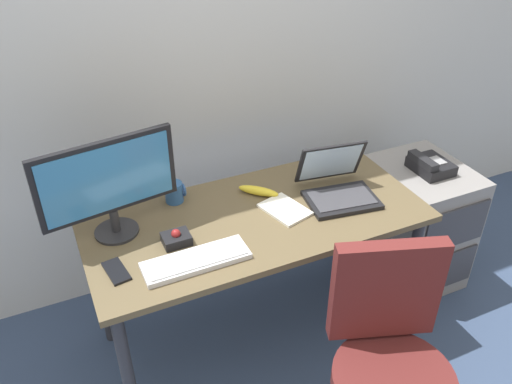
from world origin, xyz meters
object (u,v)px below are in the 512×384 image
coffee_mug (175,192)px  paper_notepad (285,209)px  office_chair (386,376)px  monitor_main (108,183)px  banana (258,191)px  cell_phone (116,271)px  desk_phone (430,165)px  laptop (338,186)px  file_cabinet (417,223)px  keyboard (196,260)px  trackball_mouse (176,238)px

coffee_mug → paper_notepad: 0.49m
coffee_mug → office_chair: bearing=-64.2°
monitor_main → banana: monitor_main is taller
paper_notepad → cell_phone: 0.76m
desk_phone → laptop: (-0.59, -0.06, 0.07)m
file_cabinet → desk_phone: desk_phone is taller
keyboard → cell_phone: size_ratio=2.89×
monitor_main → laptop: size_ratio=1.57×
monitor_main → trackball_mouse: 0.34m
laptop → cell_phone: size_ratio=2.47×
cell_phone → laptop: bearing=-3.1°
banana → trackball_mouse: bearing=-157.9°
monitor_main → coffee_mug: (0.29, 0.12, -0.20)m
file_cabinet → cell_phone: cell_phone is taller
trackball_mouse → banana: (0.44, 0.18, -0.00)m
file_cabinet → banana: banana is taller
laptop → banana: (-0.32, 0.15, -0.03)m
keyboard → banana: bearing=38.4°
desk_phone → office_chair: bearing=-135.4°
monitor_main → coffee_mug: size_ratio=5.91×
monitor_main → trackball_mouse: (0.20, -0.17, -0.22)m
office_chair → cell_phone: (-0.82, 0.62, 0.31)m
desk_phone → keyboard: 1.34m
file_cabinet → paper_notepad: bearing=-174.4°
paper_notepad → banana: banana is taller
trackball_mouse → cell_phone: bearing=-164.0°
file_cabinet → coffee_mug: 1.36m
cell_phone → desk_phone: bearing=-3.0°
desk_phone → banana: bearing=174.1°
monitor_main → desk_phone: bearing=-2.9°
keyboard → cell_phone: keyboard is taller
office_chair → trackball_mouse: office_chair is taller
file_cabinet → cell_phone: size_ratio=4.80×
office_chair → laptop: laptop is taller
keyboard → laptop: size_ratio=1.17×
file_cabinet → coffee_mug: (-1.28, 0.19, 0.44)m
paper_notepad → coffee_mug: bearing=146.6°
coffee_mug → monitor_main: bearing=-156.8°
laptop → coffee_mug: (-0.68, 0.26, -0.01)m
trackball_mouse → paper_notepad: (0.50, 0.02, -0.02)m
cell_phone → file_cabinet: bearing=-2.5°
keyboard → cell_phone: bearing=165.7°
trackball_mouse → coffee_mug: (0.09, 0.29, 0.02)m
banana → office_chair: bearing=-82.4°
desk_phone → laptop: bearing=-174.3°
desk_phone → banana: size_ratio=1.05×
laptop → trackball_mouse: (-0.77, -0.03, -0.03)m
file_cabinet → desk_phone: 0.38m
file_cabinet → keyboard: keyboard is taller
file_cabinet → banana: (-0.92, 0.08, 0.41)m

